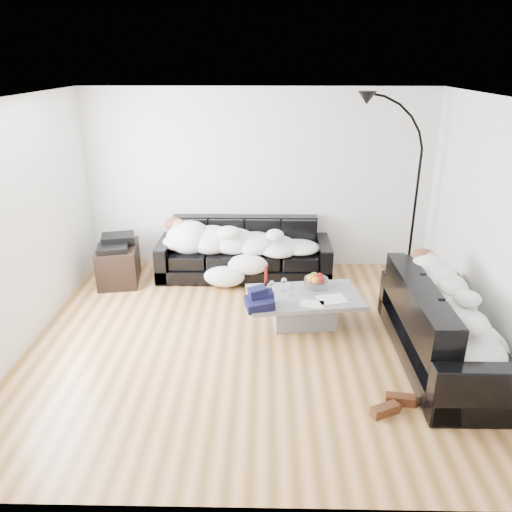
{
  "coord_description": "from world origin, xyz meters",
  "views": [
    {
      "loc": [
        0.1,
        -4.86,
        2.96
      ],
      "look_at": [
        0.0,
        0.3,
        0.9
      ],
      "focal_mm": 35.0,
      "sensor_mm": 36.0,
      "label": 1
    }
  ],
  "objects_px": {
    "sofa_right": "(447,324)",
    "stereo": "(116,242)",
    "wine_glass_c": "(292,290)",
    "candle_right": "(267,274)",
    "shoes": "(392,405)",
    "sofa_back": "(244,250)",
    "fruit_bowl": "(316,280)",
    "candle_left": "(265,276)",
    "wine_glass_a": "(284,284)",
    "sleeper_right": "(450,305)",
    "av_cabinet": "(119,264)",
    "wine_glass_b": "(272,287)",
    "sleeper_back": "(244,236)",
    "floor_lamp": "(416,201)",
    "coffee_table": "(304,309)"
  },
  "relations": [
    {
      "from": "sofa_right",
      "to": "stereo",
      "type": "relative_size",
      "value": 4.84
    },
    {
      "from": "wine_glass_c",
      "to": "stereo",
      "type": "height_order",
      "value": "stereo"
    },
    {
      "from": "candle_right",
      "to": "shoes",
      "type": "distance_m",
      "value": 2.23
    },
    {
      "from": "wine_glass_c",
      "to": "sofa_back",
      "type": "bearing_deg",
      "value": 113.09
    },
    {
      "from": "sofa_right",
      "to": "fruit_bowl",
      "type": "xyz_separation_m",
      "value": [
        -1.25,
        0.96,
        0.04
      ]
    },
    {
      "from": "candle_right",
      "to": "candle_left",
      "type": "bearing_deg",
      "value": -104.41
    },
    {
      "from": "wine_glass_a",
      "to": "wine_glass_c",
      "type": "distance_m",
      "value": 0.15
    },
    {
      "from": "sofa_back",
      "to": "sofa_right",
      "type": "distance_m",
      "value": 3.05
    },
    {
      "from": "candle_right",
      "to": "stereo",
      "type": "distance_m",
      "value": 2.25
    },
    {
      "from": "sleeper_right",
      "to": "av_cabinet",
      "type": "xyz_separation_m",
      "value": [
        -3.93,
        1.91,
        -0.38
      ]
    },
    {
      "from": "candle_right",
      "to": "av_cabinet",
      "type": "bearing_deg",
      "value": 157.55
    },
    {
      "from": "sofa_back",
      "to": "wine_glass_b",
      "type": "distance_m",
      "value": 1.43
    },
    {
      "from": "stereo",
      "to": "sleeper_back",
      "type": "bearing_deg",
      "value": -8.92
    },
    {
      "from": "sofa_back",
      "to": "candle_left",
      "type": "distance_m",
      "value": 1.21
    },
    {
      "from": "wine_glass_b",
      "to": "candle_right",
      "type": "xyz_separation_m",
      "value": [
        -0.06,
        0.28,
        0.04
      ]
    },
    {
      "from": "candle_left",
      "to": "candle_right",
      "type": "bearing_deg",
      "value": 75.59
    },
    {
      "from": "sofa_right",
      "to": "floor_lamp",
      "type": "height_order",
      "value": "floor_lamp"
    },
    {
      "from": "wine_glass_a",
      "to": "wine_glass_b",
      "type": "height_order",
      "value": "wine_glass_a"
    },
    {
      "from": "sofa_back",
      "to": "sleeper_right",
      "type": "distance_m",
      "value": 3.06
    },
    {
      "from": "sleeper_back",
      "to": "sleeper_right",
      "type": "distance_m",
      "value": 3.02
    },
    {
      "from": "sofa_right",
      "to": "fruit_bowl",
      "type": "relative_size",
      "value": 7.36
    },
    {
      "from": "wine_glass_a",
      "to": "floor_lamp",
      "type": "relative_size",
      "value": 0.07
    },
    {
      "from": "fruit_bowl",
      "to": "sleeper_back",
      "type": "bearing_deg",
      "value": 128.87
    },
    {
      "from": "av_cabinet",
      "to": "stereo",
      "type": "relative_size",
      "value": 1.75
    },
    {
      "from": "shoes",
      "to": "floor_lamp",
      "type": "height_order",
      "value": "floor_lamp"
    },
    {
      "from": "sofa_right",
      "to": "sleeper_right",
      "type": "distance_m",
      "value": 0.21
    },
    {
      "from": "sofa_right",
      "to": "coffee_table",
      "type": "relative_size",
      "value": 1.62
    },
    {
      "from": "sofa_right",
      "to": "candle_right",
      "type": "relative_size",
      "value": 8.7
    },
    {
      "from": "sleeper_right",
      "to": "candle_right",
      "type": "height_order",
      "value": "sleeper_right"
    },
    {
      "from": "candle_right",
      "to": "shoes",
      "type": "height_order",
      "value": "candle_right"
    },
    {
      "from": "sofa_back",
      "to": "sofa_right",
      "type": "height_order",
      "value": "sofa_right"
    },
    {
      "from": "sleeper_right",
      "to": "candle_right",
      "type": "relative_size",
      "value": 7.46
    },
    {
      "from": "sleeper_right",
      "to": "wine_glass_b",
      "type": "xyz_separation_m",
      "value": [
        -1.79,
        0.77,
        -0.18
      ]
    },
    {
      "from": "fruit_bowl",
      "to": "av_cabinet",
      "type": "xyz_separation_m",
      "value": [
        -2.68,
        0.95,
        -0.21
      ]
    },
    {
      "from": "sleeper_right",
      "to": "shoes",
      "type": "distance_m",
      "value": 1.23
    },
    {
      "from": "sofa_back",
      "to": "sofa_right",
      "type": "relative_size",
      "value": 1.15
    },
    {
      "from": "sleeper_right",
      "to": "wine_glass_a",
      "type": "distance_m",
      "value": 1.85
    },
    {
      "from": "candle_left",
      "to": "stereo",
      "type": "bearing_deg",
      "value": 155.71
    },
    {
      "from": "sofa_right",
      "to": "coffee_table",
      "type": "xyz_separation_m",
      "value": [
        -1.41,
        0.73,
        -0.24
      ]
    },
    {
      "from": "candle_left",
      "to": "floor_lamp",
      "type": "bearing_deg",
      "value": 29.49
    },
    {
      "from": "coffee_table",
      "to": "shoes",
      "type": "xyz_separation_m",
      "value": [
        0.7,
        -1.54,
        -0.14
      ]
    },
    {
      "from": "sofa_right",
      "to": "shoes",
      "type": "xyz_separation_m",
      "value": [
        -0.71,
        -0.81,
        -0.38
      ]
    },
    {
      "from": "wine_glass_c",
      "to": "floor_lamp",
      "type": "bearing_deg",
      "value": 39.36
    },
    {
      "from": "wine_glass_a",
      "to": "sofa_right",
      "type": "bearing_deg",
      "value": -26.96
    },
    {
      "from": "fruit_bowl",
      "to": "stereo",
      "type": "xyz_separation_m",
      "value": [
        -2.68,
        0.95,
        0.12
      ]
    },
    {
      "from": "wine_glass_c",
      "to": "sleeper_right",
      "type": "bearing_deg",
      "value": -24.59
    },
    {
      "from": "sleeper_back",
      "to": "wine_glass_c",
      "type": "xyz_separation_m",
      "value": [
        0.61,
        -1.38,
        -0.17
      ]
    },
    {
      "from": "sleeper_back",
      "to": "candle_left",
      "type": "bearing_deg",
      "value": -74.76
    },
    {
      "from": "coffee_table",
      "to": "av_cabinet",
      "type": "bearing_deg",
      "value": 154.89
    },
    {
      "from": "shoes",
      "to": "stereo",
      "type": "height_order",
      "value": "stereo"
    }
  ]
}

